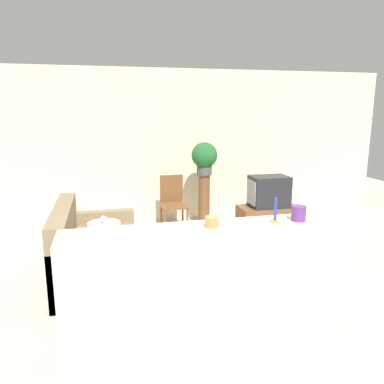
{
  "coord_description": "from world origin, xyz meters",
  "views": [
    {
      "loc": [
        -0.78,
        -3.19,
        2.0
      ],
      "look_at": [
        0.43,
        1.89,
        0.85
      ],
      "focal_mm": 35.0,
      "sensor_mm": 36.0,
      "label": 1
    }
  ],
  "objects": [
    {
      "name": "television",
      "position": [
        1.74,
        2.16,
        0.74
      ],
      "size": [
        0.6,
        0.41,
        0.49
      ],
      "color": "#232328",
      "rests_on": "tv_stand"
    },
    {
      "name": "candlestick",
      "position": [
        0.64,
        -0.32,
        1.11
      ],
      "size": [
        0.07,
        0.07,
        0.22
      ],
      "color": "#B7933D",
      "rests_on": "foreground_counter"
    },
    {
      "name": "wooden_chair",
      "position": [
        0.33,
        2.88,
        0.5
      ],
      "size": [
        0.44,
        0.44,
        0.91
      ],
      "color": "brown",
      "rests_on": "ground_plane"
    },
    {
      "name": "decorative_bowl",
      "position": [
        -0.8,
        -0.32,
        1.1
      ],
      "size": [
        0.25,
        0.25,
        0.16
      ],
      "color": "silver",
      "rests_on": "foreground_counter"
    },
    {
      "name": "potted_plant",
      "position": [
        0.87,
        2.85,
        1.23
      ],
      "size": [
        0.44,
        0.44,
        0.55
      ],
      "color": "#4C4C51",
      "rests_on": "plant_stand"
    },
    {
      "name": "coffee_tin",
      "position": [
        0.87,
        -0.32,
        1.11
      ],
      "size": [
        0.13,
        0.13,
        0.13
      ],
      "color": "#66337F",
      "rests_on": "foreground_counter"
    },
    {
      "name": "ground_plane",
      "position": [
        0.0,
        0.0,
        0.0
      ],
      "size": [
        14.0,
        14.0,
        0.0
      ],
      "primitive_type": "plane",
      "color": "beige"
    },
    {
      "name": "tv_stand",
      "position": [
        1.75,
        2.16,
        0.24
      ],
      "size": [
        0.94,
        0.48,
        0.49
      ],
      "color": "brown",
      "rests_on": "ground_plane"
    },
    {
      "name": "plant_stand",
      "position": [
        0.87,
        2.85,
        0.46
      ],
      "size": [
        0.2,
        0.2,
        0.92
      ],
      "color": "brown",
      "rests_on": "ground_plane"
    },
    {
      "name": "couch",
      "position": [
        -0.94,
        1.22,
        0.3
      ],
      "size": [
        0.98,
        1.65,
        0.89
      ],
      "color": "#847051",
      "rests_on": "ground_plane"
    },
    {
      "name": "foreground_counter",
      "position": [
        0.0,
        -0.32,
        0.52
      ],
      "size": [
        2.35,
        0.44,
        1.04
      ],
      "color": "silver",
      "rests_on": "ground_plane"
    },
    {
      "name": "wall_back",
      "position": [
        0.0,
        3.43,
        1.35
      ],
      "size": [
        9.0,
        0.06,
        2.7
      ],
      "color": "beige",
      "rests_on": "ground_plane"
    },
    {
      "name": "candle_jar",
      "position": [
        0.07,
        -0.32,
        1.09
      ],
      "size": [
        0.12,
        0.12,
        0.09
      ],
      "color": "#C6844C",
      "rests_on": "foreground_counter"
    }
  ]
}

